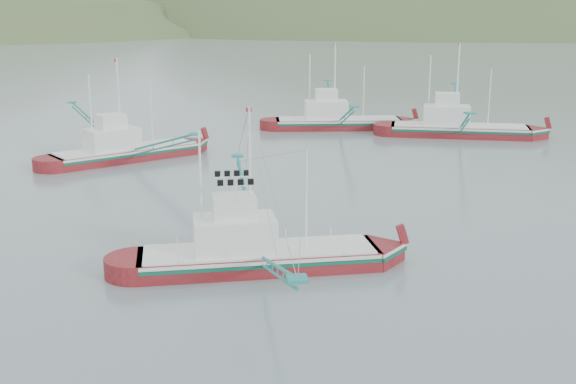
{
  "coord_description": "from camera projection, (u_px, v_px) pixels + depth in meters",
  "views": [
    {
      "loc": [
        -5.2,
        -35.89,
        13.99
      ],
      "look_at": [
        0.0,
        6.0,
        3.2
      ],
      "focal_mm": 45.0,
      "sensor_mm": 36.0,
      "label": 1
    }
  ],
  "objects": [
    {
      "name": "main_boat",
      "position": [
        255.0,
        245.0,
        39.55
      ],
      "size": [
        13.34,
        23.95,
        9.69
      ],
      "rotation": [
        0.0,
        0.0,
        0.04
      ],
      "color": "maroon",
      "rests_on": "ground"
    },
    {
      "name": "bg_boat_right",
      "position": [
        459.0,
        118.0,
        80.44
      ],
      "size": [
        15.67,
        26.77,
        11.11
      ],
      "rotation": [
        0.0,
        0.0,
        -0.3
      ],
      "color": "maroon",
      "rests_on": "ground"
    },
    {
      "name": "headland_right",
      "position": [
        567.0,
        30.0,
        480.67
      ],
      "size": [
        684.0,
        432.0,
        306.0
      ],
      "primitive_type": "ellipsoid",
      "color": "#42562C",
      "rests_on": "ground"
    },
    {
      "name": "bg_boat_left",
      "position": [
        125.0,
        138.0,
        67.83
      ],
      "size": [
        17.04,
        23.31,
        10.27
      ],
      "rotation": [
        0.0,
        0.0,
        0.54
      ],
      "color": "maroon",
      "rests_on": "ground"
    },
    {
      "name": "ground",
      "position": [
        302.0,
        277.0,
        38.59
      ],
      "size": [
        1200.0,
        1200.0,
        0.0
      ],
      "primitive_type": "plane",
      "color": "slate",
      "rests_on": "ground"
    },
    {
      "name": "ridge_distant",
      "position": [
        240.0,
        26.0,
        580.6
      ],
      "size": [
        960.0,
        400.0,
        240.0
      ],
      "primitive_type": "ellipsoid",
      "color": "slate",
      "rests_on": "ground"
    },
    {
      "name": "bg_boat_far",
      "position": [
        337.0,
        116.0,
        85.71
      ],
      "size": [
        15.09,
        26.83,
        10.88
      ],
      "rotation": [
        0.0,
        0.0,
        -0.08
      ],
      "color": "maroon",
      "rests_on": "ground"
    }
  ]
}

